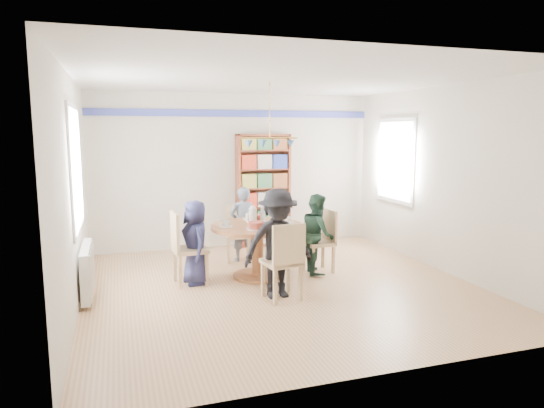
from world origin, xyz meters
name	(u,v)px	position (x,y,z in m)	size (l,w,h in m)	color
ground	(281,286)	(0.00, 0.00, 0.00)	(5.00, 5.00, 0.00)	tan
room_shell	(245,159)	(-0.26, 0.87, 1.65)	(5.00, 5.00, 5.00)	white
radiator	(87,270)	(-2.42, 0.30, 0.35)	(0.12, 1.00, 0.60)	silver
dining_table	(258,238)	(-0.18, 0.50, 0.56)	(1.30, 1.30, 0.75)	brown
chair_left	(184,245)	(-1.21, 0.47, 0.55)	(0.47, 0.47, 0.99)	#D9B085
chair_right	(323,238)	(0.81, 0.50, 0.50)	(0.43, 0.43, 0.91)	#D9B085
chair_far	(238,230)	(-0.22, 1.50, 0.48)	(0.44, 0.44, 0.87)	#D9B085
chair_near	(285,258)	(-0.14, -0.53, 0.53)	(0.48, 0.48, 0.96)	#D9B085
person_left	(196,242)	(-1.05, 0.48, 0.57)	(0.56, 0.36, 1.14)	#1B1D3D
person_right	(317,234)	(0.71, 0.45, 0.58)	(0.56, 0.44, 1.16)	#193324
person_far	(242,224)	(-0.16, 1.43, 0.59)	(0.43, 0.28, 1.18)	gray
person_near	(278,244)	(-0.17, -0.38, 0.68)	(0.87, 0.50, 1.35)	black
bookshelf	(263,191)	(0.45, 2.34, 0.98)	(0.95, 0.29, 2.00)	maroon
tableware	(255,220)	(-0.20, 0.53, 0.81)	(1.08, 1.08, 0.28)	white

